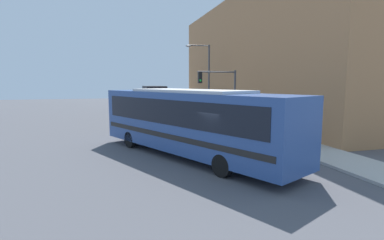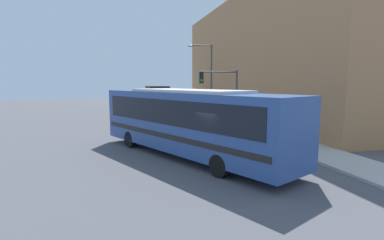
{
  "view_description": "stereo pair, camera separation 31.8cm",
  "coord_description": "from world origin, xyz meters",
  "px_view_note": "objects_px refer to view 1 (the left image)",
  "views": [
    {
      "loc": [
        -4.75,
        -11.89,
        3.71
      ],
      "look_at": [
        0.05,
        5.31,
        1.45
      ],
      "focal_mm": 28.0,
      "sensor_mm": 36.0,
      "label": 1
    },
    {
      "loc": [
        -4.44,
        -11.97,
        3.71
      ],
      "look_at": [
        0.05,
        5.31,
        1.45
      ],
      "focal_mm": 28.0,
      "sensor_mm": 36.0,
      "label": 2
    }
  ],
  "objects_px": {
    "delivery_truck": "(153,98)",
    "traffic_light_pole": "(221,87)",
    "pedestrian_mid_block": "(242,114)",
    "fire_hydrant": "(270,133)",
    "parking_meter": "(243,118)",
    "city_bus": "(189,119)",
    "street_lamp": "(206,74)",
    "pedestrian_near_corner": "(289,127)"
  },
  "relations": [
    {
      "from": "delivery_truck",
      "to": "traffic_light_pole",
      "type": "relative_size",
      "value": 1.55
    },
    {
      "from": "pedestrian_mid_block",
      "to": "fire_hydrant",
      "type": "bearing_deg",
      "value": -99.82
    },
    {
      "from": "parking_meter",
      "to": "fire_hydrant",
      "type": "bearing_deg",
      "value": -90.0
    },
    {
      "from": "traffic_light_pole",
      "to": "parking_meter",
      "type": "relative_size",
      "value": 3.58
    },
    {
      "from": "fire_hydrant",
      "to": "pedestrian_mid_block",
      "type": "xyz_separation_m",
      "value": [
        1.15,
        6.64,
        0.45
      ]
    },
    {
      "from": "pedestrian_mid_block",
      "to": "city_bus",
      "type": "bearing_deg",
      "value": -128.13
    },
    {
      "from": "street_lamp",
      "to": "pedestrian_mid_block",
      "type": "bearing_deg",
      "value": -78.9
    },
    {
      "from": "fire_hydrant",
      "to": "street_lamp",
      "type": "relative_size",
      "value": 0.11
    },
    {
      "from": "delivery_truck",
      "to": "parking_meter",
      "type": "xyz_separation_m",
      "value": [
        4.36,
        -17.17,
        -0.76
      ]
    },
    {
      "from": "delivery_truck",
      "to": "parking_meter",
      "type": "height_order",
      "value": "delivery_truck"
    },
    {
      "from": "city_bus",
      "to": "delivery_truck",
      "type": "distance_m",
      "value": 23.89
    },
    {
      "from": "street_lamp",
      "to": "parking_meter",
      "type": "bearing_deg",
      "value": -89.46
    },
    {
      "from": "city_bus",
      "to": "pedestrian_near_corner",
      "type": "xyz_separation_m",
      "value": [
        6.42,
        1.09,
        -0.84
      ]
    },
    {
      "from": "traffic_light_pole",
      "to": "street_lamp",
      "type": "height_order",
      "value": "street_lamp"
    },
    {
      "from": "city_bus",
      "to": "delivery_truck",
      "type": "bearing_deg",
      "value": 60.23
    },
    {
      "from": "city_bus",
      "to": "street_lamp",
      "type": "xyz_separation_m",
      "value": [
        5.97,
        15.45,
        2.58
      ]
    },
    {
      "from": "street_lamp",
      "to": "pedestrian_mid_block",
      "type": "relative_size",
      "value": 4.44
    },
    {
      "from": "delivery_truck",
      "to": "traffic_light_pole",
      "type": "distance_m",
      "value": 15.71
    },
    {
      "from": "delivery_truck",
      "to": "pedestrian_mid_block",
      "type": "relative_size",
      "value": 4.23
    },
    {
      "from": "fire_hydrant",
      "to": "traffic_light_pole",
      "type": "relative_size",
      "value": 0.17
    },
    {
      "from": "pedestrian_near_corner",
      "to": "fire_hydrant",
      "type": "bearing_deg",
      "value": 104.03
    },
    {
      "from": "traffic_light_pole",
      "to": "street_lamp",
      "type": "bearing_deg",
      "value": 81.9
    },
    {
      "from": "city_bus",
      "to": "pedestrian_mid_block",
      "type": "distance_m",
      "value": 11.7
    },
    {
      "from": "traffic_light_pole",
      "to": "pedestrian_mid_block",
      "type": "bearing_deg",
      "value": 15.76
    },
    {
      "from": "delivery_truck",
      "to": "street_lamp",
      "type": "xyz_separation_m",
      "value": [
        4.28,
        -8.38,
        2.75
      ]
    },
    {
      "from": "pedestrian_near_corner",
      "to": "delivery_truck",
      "type": "bearing_deg",
      "value": 101.72
    },
    {
      "from": "traffic_light_pole",
      "to": "pedestrian_mid_block",
      "type": "height_order",
      "value": "traffic_light_pole"
    },
    {
      "from": "parking_meter",
      "to": "street_lamp",
      "type": "distance_m",
      "value": 9.46
    },
    {
      "from": "traffic_light_pole",
      "to": "pedestrian_near_corner",
      "type": "xyz_separation_m",
      "value": [
        1.43,
        -7.46,
        -2.21
      ]
    },
    {
      "from": "fire_hydrant",
      "to": "pedestrian_near_corner",
      "type": "bearing_deg",
      "value": -75.97
    },
    {
      "from": "pedestrian_near_corner",
      "to": "city_bus",
      "type": "bearing_deg",
      "value": -170.36
    },
    {
      "from": "street_lamp",
      "to": "pedestrian_near_corner",
      "type": "height_order",
      "value": "street_lamp"
    },
    {
      "from": "pedestrian_mid_block",
      "to": "delivery_truck",
      "type": "bearing_deg",
      "value": 110.59
    },
    {
      "from": "parking_meter",
      "to": "pedestrian_mid_block",
      "type": "bearing_deg",
      "value": 65.4
    },
    {
      "from": "city_bus",
      "to": "delivery_truck",
      "type": "relative_size",
      "value": 1.72
    },
    {
      "from": "traffic_light_pole",
      "to": "pedestrian_near_corner",
      "type": "relative_size",
      "value": 2.45
    },
    {
      "from": "fire_hydrant",
      "to": "parking_meter",
      "type": "height_order",
      "value": "parking_meter"
    },
    {
      "from": "fire_hydrant",
      "to": "pedestrian_mid_block",
      "type": "height_order",
      "value": "pedestrian_mid_block"
    },
    {
      "from": "delivery_truck",
      "to": "city_bus",
      "type": "bearing_deg",
      "value": -94.07
    },
    {
      "from": "parking_meter",
      "to": "pedestrian_near_corner",
      "type": "relative_size",
      "value": 0.68
    },
    {
      "from": "city_bus",
      "to": "traffic_light_pole",
      "type": "relative_size",
      "value": 2.66
    },
    {
      "from": "parking_meter",
      "to": "street_lamp",
      "type": "bearing_deg",
      "value": 90.54
    }
  ]
}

